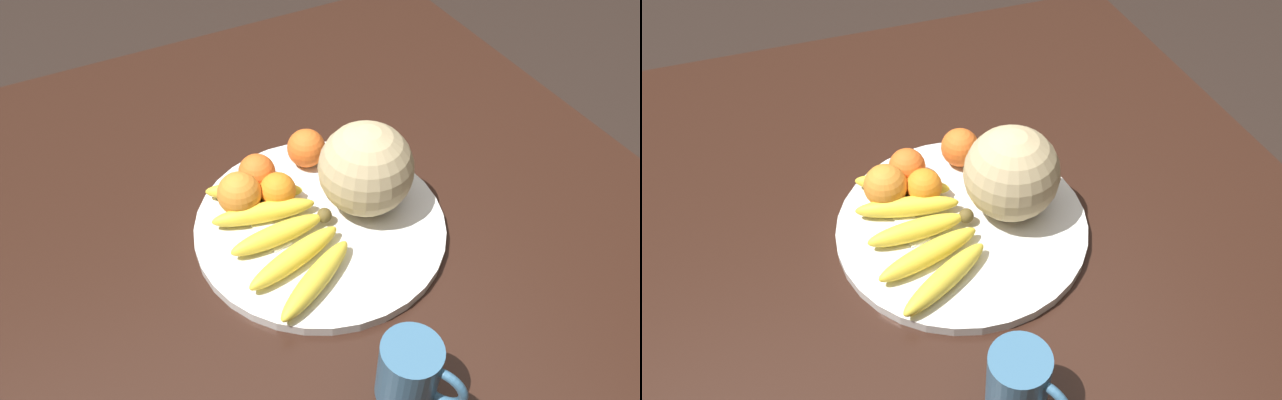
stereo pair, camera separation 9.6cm
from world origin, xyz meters
The scene contains 10 objects.
kitchen_table centered at (0.00, 0.00, 0.65)m, with size 1.24×1.11×0.74m.
fruit_bowl centered at (-0.04, 0.04, 0.75)m, with size 0.40×0.40×0.02m.
melon centered at (-0.03, -0.04, 0.84)m, with size 0.15×0.15×0.15m.
banana_bunch centered at (-0.05, 0.12, 0.78)m, with size 0.32×0.18×0.03m.
orange_front_left centered at (0.04, 0.15, 0.80)m, with size 0.07×0.07×0.07m.
orange_front_right centered at (0.03, 0.09, 0.79)m, with size 0.06×0.06×0.06m.
orange_mid_center centered at (0.10, 0.00, 0.79)m, with size 0.07×0.07×0.07m.
orange_back_left centered at (0.08, 0.10, 0.79)m, with size 0.06×0.06×0.06m.
produce_tag centered at (-0.02, 0.13, 0.76)m, with size 0.09×0.04×0.00m.
ceramic_mug centered at (-0.35, 0.08, 0.79)m, with size 0.11×0.08×0.10m.
Camera 2 is at (-0.68, 0.27, 1.50)m, focal length 35.00 mm.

